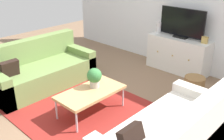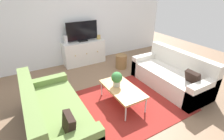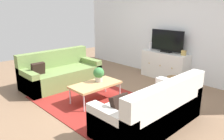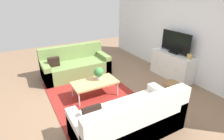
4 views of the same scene
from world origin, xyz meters
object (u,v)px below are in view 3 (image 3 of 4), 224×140
(wicker_basket, at_px, (174,86))
(coffee_table, at_px, (96,85))
(tv_console, at_px, (165,65))
(glass_vase, at_px, (150,45))
(mantel_clock, at_px, (184,53))
(flat_screen_tv, at_px, (167,41))
(couch_left_side, at_px, (60,74))
(couch_right_side, at_px, (153,112))
(potted_plant, at_px, (99,74))

(wicker_basket, bearing_deg, coffee_table, -122.21)
(tv_console, height_order, wicker_basket, tv_console)
(glass_vase, xyz_separation_m, mantel_clock, (1.05, 0.00, -0.06))
(tv_console, relative_size, wicker_basket, 3.15)
(flat_screen_tv, height_order, glass_vase, flat_screen_tv)
(couch_left_side, xyz_separation_m, couch_right_side, (2.88, 0.00, 0.00))
(coffee_table, relative_size, mantel_clock, 8.00)
(couch_right_side, relative_size, mantel_clock, 14.66)
(coffee_table, xyz_separation_m, wicker_basket, (0.94, 1.49, -0.15))
(potted_plant, height_order, glass_vase, glass_vase)
(potted_plant, bearing_deg, flat_screen_tv, 86.01)
(flat_screen_tv, relative_size, glass_vase, 3.95)
(potted_plant, distance_m, flat_screen_tv, 2.31)
(tv_console, height_order, mantel_clock, mantel_clock)
(potted_plant, distance_m, glass_vase, 2.29)
(potted_plant, bearing_deg, mantel_clock, 73.07)
(tv_console, distance_m, mantel_clock, 0.68)
(mantel_clock, bearing_deg, tv_console, -180.00)
(mantel_clock, bearing_deg, potted_plant, -106.93)
(potted_plant, bearing_deg, couch_right_side, -5.08)
(coffee_table, xyz_separation_m, flat_screen_tv, (0.11, 2.39, 0.67))
(coffee_table, relative_size, potted_plant, 3.34)
(potted_plant, height_order, flat_screen_tv, flat_screen_tv)
(couch_right_side, xyz_separation_m, wicker_basket, (-0.52, 1.49, -0.08))
(couch_left_side, height_order, mantel_clock, mantel_clock)
(flat_screen_tv, xyz_separation_m, wicker_basket, (0.83, -0.90, -0.82))
(couch_right_side, distance_m, flat_screen_tv, 2.85)
(mantel_clock, bearing_deg, flat_screen_tv, 177.82)
(couch_left_side, bearing_deg, coffee_table, 0.08)
(tv_console, xyz_separation_m, wicker_basket, (0.83, -0.88, -0.16))
(couch_right_side, xyz_separation_m, coffee_table, (-1.46, 0.00, 0.07))
(couch_left_side, relative_size, couch_right_side, 1.00)
(couch_left_side, xyz_separation_m, tv_console, (1.53, 2.37, 0.08))
(tv_console, distance_m, glass_vase, 0.71)
(tv_console, xyz_separation_m, mantel_clock, (0.52, 0.00, 0.43))
(couch_right_side, height_order, coffee_table, couch_right_side)
(potted_plant, height_order, mantel_clock, mantel_clock)
(couch_left_side, xyz_separation_m, flat_screen_tv, (1.53, 2.39, 0.74))
(glass_vase, bearing_deg, potted_plant, -80.70)
(glass_vase, distance_m, wicker_basket, 1.74)
(potted_plant, relative_size, mantel_clock, 2.39)
(couch_left_side, distance_m, potted_plant, 1.40)
(glass_vase, height_order, wicker_basket, glass_vase)
(mantel_clock, distance_m, wicker_basket, 1.10)
(flat_screen_tv, bearing_deg, couch_right_side, -60.55)
(coffee_table, height_order, tv_console, tv_console)
(coffee_table, bearing_deg, mantel_clock, 75.14)
(potted_plant, relative_size, wicker_basket, 0.76)
(potted_plant, relative_size, tv_console, 0.24)
(coffee_table, distance_m, glass_vase, 2.46)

